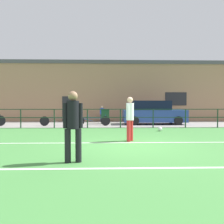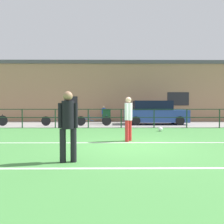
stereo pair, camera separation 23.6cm
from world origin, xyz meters
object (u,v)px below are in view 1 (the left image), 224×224
player_goalkeeper (73,122)px  trash_bin_0 (105,116)px  parked_car_red (153,113)px  bicycle_parked_2 (56,121)px  soccer_ball_match (160,129)px  bicycle_parked_0 (93,121)px  spectator_child (102,113)px  player_striker (130,116)px

player_goalkeeper → trash_bin_0: (0.75, 10.63, -0.43)m
parked_car_red → bicycle_parked_2: bearing=-170.6°
soccer_ball_match → trash_bin_0: bearing=123.6°
player_goalkeeper → bicycle_parked_0: bearing=-97.9°
soccer_ball_match → bicycle_parked_0: bicycle_parked_0 is taller
spectator_child → player_goalkeeper: bearing=73.7°
player_goalkeeper → soccer_ball_match: bearing=-128.9°
parked_car_red → soccer_ball_match: bearing=-97.0°
player_goalkeeper → player_striker: bearing=-127.7°
player_goalkeeper → spectator_child: size_ratio=1.33×
player_striker → trash_bin_0: player_striker is taller
player_striker → soccer_ball_match: bearing=-1.8°
spectator_child → trash_bin_0: size_ratio=1.23×
bicycle_parked_2 → parked_car_red: bearing=9.4°
spectator_child → parked_car_red: bearing=137.3°
spectator_child → bicycle_parked_2: spectator_child is taller
spectator_child → parked_car_red: size_ratio=0.30×
player_goalkeeper → bicycle_parked_0: 9.22m
player_striker → bicycle_parked_0: 6.41m
player_goalkeeper → player_striker: player_goalkeeper is taller
spectator_child → parked_car_red: 4.19m
parked_car_red → bicycle_parked_2: 6.76m
spectator_child → player_striker: bearing=83.5°
player_goalkeeper → player_striker: size_ratio=1.02×
player_striker → spectator_child: size_ratio=1.31×
bicycle_parked_0 → parked_car_red: bearing=14.5°
player_goalkeeper → parked_car_red: (4.17, 10.30, -0.17)m
spectator_child → bicycle_parked_0: spectator_child is taller
bicycle_parked_2 → trash_bin_0: size_ratio=2.02×
player_striker → trash_bin_0: size_ratio=1.61×
soccer_ball_match → trash_bin_0: trash_bin_0 is taller
parked_car_red → trash_bin_0: parked_car_red is taller
player_goalkeeper → parked_car_red: bearing=-120.5°
parked_car_red → bicycle_parked_2: size_ratio=2.05×
player_goalkeeper → trash_bin_0: 10.67m
spectator_child → soccer_ball_match: bearing=103.6°
player_goalkeeper → parked_car_red: player_goalkeeper is taller
player_striker → soccer_ball_match: 3.82m
player_goalkeeper → trash_bin_0: player_goalkeeper is taller
player_striker → trash_bin_0: bearing=37.2°
player_goalkeeper → soccer_ball_match: 7.29m
player_goalkeeper → bicycle_parked_2: size_ratio=0.81×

